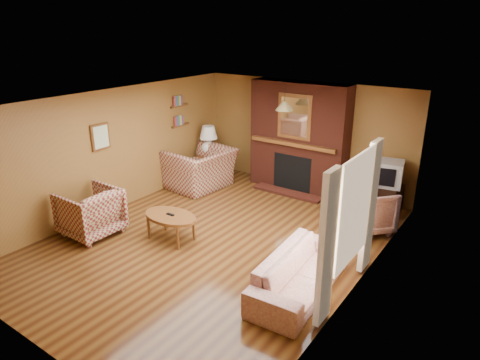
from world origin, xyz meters
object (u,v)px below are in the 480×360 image
Objects in this scene: plaid_loveseat at (200,169)px; floral_armchair at (364,209)px; plaid_armchair at (90,212)px; crt_tv at (388,173)px; tv_stand at (385,199)px; floral_sofa at (301,272)px; table_lamp at (209,139)px; coffee_table at (171,218)px; side_table at (209,166)px; fireplace at (299,138)px.

plaid_loveseat reaches higher than floral_armchair.
plaid_loveseat is at bearing 179.16° from plaid_armchair.
tv_stand is at bearing 90.00° from crt_tv.
table_lamp is at bearing 50.21° from floral_sofa.
floral_sofa is 2.16× the size of floral_armchair.
crt_tv reaches higher than tv_stand.
side_table is (-1.46, 2.87, -0.13)m from coffee_table.
side_table is (-0.15, 3.52, -0.14)m from plaid_armchair.
floral_armchair is 1.59× the size of side_table.
floral_sofa is 2.34m from floral_armchair.
plaid_armchair is (-1.95, -4.06, -0.76)m from fireplace.
plaid_loveseat is at bearing -147.96° from fireplace.
fireplace is 2.34m from side_table.
table_lamp is (-2.10, -0.53, -0.21)m from fireplace.
plaid_loveseat is at bearing -68.13° from side_table.
side_table is (-2.10, -0.53, -0.89)m from fireplace.
plaid_loveseat is at bearing -68.13° from table_lamp.
floral_armchair is at bearing -30.09° from fireplace.
floral_armchair is 3.45m from coffee_table.
floral_sofa is 4.96m from side_table.
crt_tv is (0.15, 3.28, 0.55)m from floral_sofa.
table_lamp reaches higher than floral_sofa.
fireplace reaches higher than floral_armchair.
floral_armchair is 1.49× the size of crt_tv.
plaid_loveseat is 1.50× the size of floral_armchair.
floral_armchair is at bearing -4.78° from floral_sofa.
fireplace reaches higher than tv_stand.
floral_armchair is (3.80, 0.03, -0.03)m from plaid_loveseat.
coffee_table is (-2.60, -2.27, -0.00)m from floral_armchair.
plaid_loveseat reaches higher than plaid_armchair.
fireplace is 3.90× the size of crt_tv.
side_table is at bearing 50.21° from floral_sofa.
fireplace is 2.18m from table_lamp.
plaid_armchair is 3.57m from table_lamp.
fireplace reaches higher than plaid_armchair.
crt_tv is at bearing 109.01° from plaid_loveseat.
tv_stand is at bearing 50.04° from coffee_table.
plaid_loveseat is 4.02m from tv_stand.
table_lamp is at bearing -171.43° from tv_stand.
crt_tv reaches higher than coffee_table.
side_table is 4.20m from crt_tv.
tv_stand is (4.00, 3.87, -0.13)m from plaid_armchair.
plaid_armchair is at bearing -87.56° from side_table.
table_lamp reaches higher than coffee_table.
floral_armchair is 1.53× the size of tv_stand.
tv_stand is at bearing -5.15° from fireplace.
floral_sofa is at bearing -1.57° from coffee_table.
side_table is at bearing -171.43° from tv_stand.
floral_armchair is (1.95, -1.13, -0.77)m from fireplace.
floral_armchair is 0.90× the size of coffee_table.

